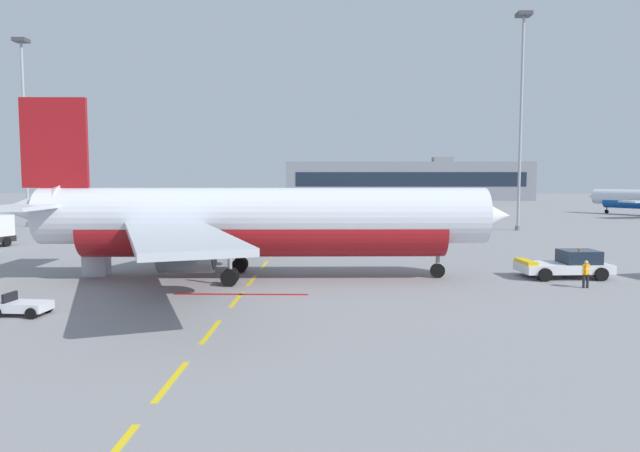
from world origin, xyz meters
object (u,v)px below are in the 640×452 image
airliner_foreground (256,221)px  apron_light_mast_far (522,98)px  uld_cargo_container (97,264)px  apron_light_mast_near (24,111)px  ground_crew_worker (586,272)px  pushback_tug (567,265)px

airliner_foreground → apron_light_mast_far: size_ratio=1.25×
apron_light_mast_far → airliner_foreground: bearing=-128.6°
uld_cargo_container → apron_light_mast_near: apron_light_mast_near is taller
airliner_foreground → ground_crew_worker: airliner_foreground is taller
pushback_tug → ground_crew_worker: bearing=-94.9°
pushback_tug → apron_light_mast_far: bearing=77.5°
airliner_foreground → apron_light_mast_far: bearing=51.4°
uld_cargo_container → apron_light_mast_far: bearing=41.3°
pushback_tug → apron_light_mast_near: 72.84m
airliner_foreground → apron_light_mast_near: 56.78m
pushback_tug → ground_crew_worker: 3.82m
ground_crew_worker → airliner_foreground: bearing=172.0°
airliner_foreground → apron_light_mast_far: apron_light_mast_far is taller
ground_crew_worker → apron_light_mast_near: 74.73m
pushback_tug → apron_light_mast_far: size_ratio=0.22×
pushback_tug → uld_cargo_container: size_ratio=3.54×
airliner_foreground → ground_crew_worker: 21.49m
apron_light_mast_near → uld_cargo_container: bearing=-56.7°
airliner_foreground → uld_cargo_container: 11.88m
uld_cargo_container → airliner_foreground: bearing=-4.6°
airliner_foreground → apron_light_mast_far: (29.40, 36.82, 13.12)m
ground_crew_worker → uld_cargo_container: bearing=173.2°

